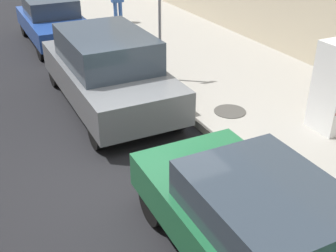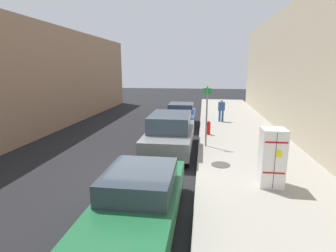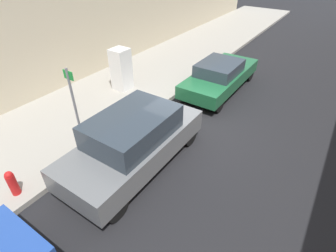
{
  "view_description": "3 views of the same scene",
  "coord_description": "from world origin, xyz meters",
  "px_view_note": "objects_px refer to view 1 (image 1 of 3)",
  "views": [
    {
      "loc": [
        2.32,
        6.0,
        4.25
      ],
      "look_at": [
        -0.68,
        -0.05,
        0.63
      ],
      "focal_mm": 45.0,
      "sensor_mm": 36.0,
      "label": 1
    },
    {
      "loc": [
        -1.86,
        8.6,
        3.71
      ],
      "look_at": [
        -0.56,
        -1.0,
        1.56
      ],
      "focal_mm": 28.0,
      "sensor_mm": 36.0,
      "label": 2
    },
    {
      "loc": [
        3.68,
        -7.0,
        5.53
      ],
      "look_at": [
        0.14,
        -1.76,
        1.11
      ],
      "focal_mm": 28.0,
      "sensor_mm": 36.0,
      "label": 3
    }
  ],
  "objects_px": {
    "street_sign_post": "(160,20)",
    "fire_hydrant": "(133,42)",
    "parked_suv_gray": "(107,69)",
    "parked_sedan_green": "(273,240)",
    "parked_hatchback_blue": "(53,21)"
  },
  "relations": [
    {
      "from": "fire_hydrant",
      "to": "parked_suv_gray",
      "type": "relative_size",
      "value": 0.16
    },
    {
      "from": "parked_suv_gray",
      "to": "parked_sedan_green",
      "type": "bearing_deg",
      "value": 90.0
    },
    {
      "from": "parked_suv_gray",
      "to": "parked_sedan_green",
      "type": "xyz_separation_m",
      "value": [
        -0.0,
        5.86,
        -0.16
      ]
    },
    {
      "from": "fire_hydrant",
      "to": "parked_hatchback_blue",
      "type": "bearing_deg",
      "value": -56.92
    },
    {
      "from": "parked_hatchback_blue",
      "to": "parked_suv_gray",
      "type": "bearing_deg",
      "value": 90.0
    },
    {
      "from": "street_sign_post",
      "to": "fire_hydrant",
      "type": "height_order",
      "value": "street_sign_post"
    },
    {
      "from": "fire_hydrant",
      "to": "parked_suv_gray",
      "type": "xyz_separation_m",
      "value": [
        1.74,
        2.75,
        0.34
      ]
    },
    {
      "from": "street_sign_post",
      "to": "parked_suv_gray",
      "type": "relative_size",
      "value": 0.59
    },
    {
      "from": "street_sign_post",
      "to": "fire_hydrant",
      "type": "bearing_deg",
      "value": -93.92
    },
    {
      "from": "fire_hydrant",
      "to": "parked_sedan_green",
      "type": "distance_m",
      "value": 8.78
    },
    {
      "from": "fire_hydrant",
      "to": "parked_suv_gray",
      "type": "bearing_deg",
      "value": 57.67
    },
    {
      "from": "street_sign_post",
      "to": "fire_hydrant",
      "type": "relative_size",
      "value": 3.65
    },
    {
      "from": "parked_suv_gray",
      "to": "parked_hatchback_blue",
      "type": "bearing_deg",
      "value": -90.0
    },
    {
      "from": "parked_hatchback_blue",
      "to": "parked_sedan_green",
      "type": "height_order",
      "value": "parked_hatchback_blue"
    },
    {
      "from": "parked_sedan_green",
      "to": "parked_suv_gray",
      "type": "bearing_deg",
      "value": -90.0
    }
  ]
}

